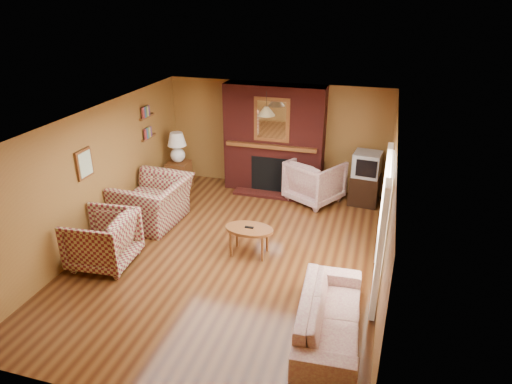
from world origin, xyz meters
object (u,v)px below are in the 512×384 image
(plaid_loveseat, at_px, (153,202))
(floral_sofa, at_px, (330,316))
(plaid_armchair, at_px, (102,240))
(tv_stand, at_px, (364,189))
(floral_armchair, at_px, (315,181))
(crt_tv, at_px, (367,164))
(table_lamp, at_px, (177,146))
(coffee_table, at_px, (249,231))
(side_table, at_px, (179,175))
(fireplace, at_px, (274,140))

(plaid_loveseat, relative_size, floral_sofa, 0.69)
(plaid_loveseat, bearing_deg, plaid_armchair, -0.95)
(plaid_armchair, relative_size, tv_stand, 1.55)
(floral_armchair, bearing_deg, crt_tv, -142.01)
(plaid_armchair, distance_m, table_lamp, 3.32)
(plaid_loveseat, xyz_separation_m, coffee_table, (2.14, -0.59, -0.01))
(floral_armchair, distance_m, tv_stand, 1.07)
(side_table, bearing_deg, tv_stand, 4.82)
(plaid_armchair, xyz_separation_m, table_lamp, (-0.15, 3.27, 0.57))
(plaid_armchair, bearing_deg, floral_armchair, 135.25)
(floral_armchair, relative_size, coffee_table, 1.22)
(floral_sofa, bearing_deg, fireplace, 19.76)
(side_table, bearing_deg, floral_armchair, 3.48)
(coffee_table, bearing_deg, crt_tv, 56.25)
(coffee_table, distance_m, crt_tv, 3.21)
(crt_tv, bearing_deg, plaid_armchair, -137.91)
(fireplace, relative_size, plaid_loveseat, 1.74)
(floral_armchair, height_order, table_lamp, table_lamp)
(fireplace, relative_size, plaid_armchair, 2.40)
(crt_tv, bearing_deg, side_table, -175.26)
(coffee_table, bearing_deg, fireplace, 95.78)
(table_lamp, xyz_separation_m, tv_stand, (4.15, 0.35, -0.70))
(coffee_table, bearing_deg, plaid_armchair, -156.46)
(table_lamp, bearing_deg, coffee_table, -43.88)
(floral_armchair, relative_size, side_table, 1.61)
(fireplace, relative_size, coffee_table, 2.86)
(plaid_armchair, height_order, side_table, plaid_armchair)
(plaid_armchair, relative_size, floral_sofa, 0.50)
(side_table, distance_m, table_lamp, 0.70)
(floral_armchair, bearing_deg, plaid_armchair, 79.06)
(floral_armchair, relative_size, table_lamp, 1.47)
(plaid_armchair, xyz_separation_m, tv_stand, (4.00, 3.62, -0.13))
(plaid_armchair, bearing_deg, crt_tv, 127.82)
(coffee_table, height_order, tv_stand, tv_stand)
(fireplace, distance_m, floral_sofa, 4.94)
(tv_stand, bearing_deg, fireplace, -179.55)
(plaid_loveseat, height_order, crt_tv, crt_tv)
(plaid_armchair, relative_size, table_lamp, 1.44)
(plaid_armchair, distance_m, coffee_table, 2.44)
(fireplace, height_order, plaid_loveseat, fireplace)
(plaid_loveseat, relative_size, plaid_armchair, 1.38)
(floral_armchair, distance_m, side_table, 3.11)
(coffee_table, relative_size, tv_stand, 1.30)
(floral_sofa, distance_m, tv_stand, 4.29)
(plaid_armchair, distance_m, side_table, 3.28)
(plaid_loveseat, relative_size, floral_armchair, 1.35)
(side_table, bearing_deg, crt_tv, 4.74)
(side_table, distance_m, tv_stand, 4.16)
(floral_sofa, height_order, side_table, side_table)
(side_table, bearing_deg, plaid_loveseat, -81.65)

